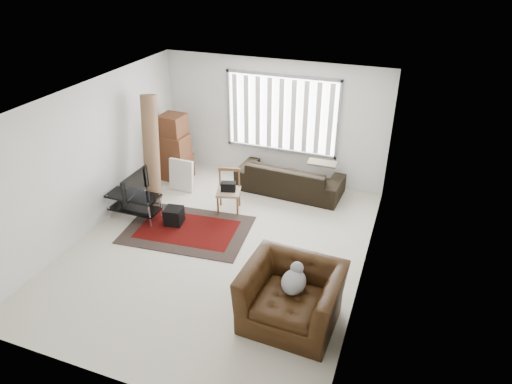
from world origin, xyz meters
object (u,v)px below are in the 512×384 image
moving_boxes (175,150)px  armchair (292,293)px  tv_stand (134,201)px  side_chair (229,189)px  sofa (290,173)px

moving_boxes → armchair: size_ratio=1.08×
tv_stand → side_chair: (1.61, 0.92, 0.10)m
sofa → armchair: size_ratio=1.62×
side_chair → armchair: armchair is taller
moving_boxes → armchair: 5.08m
tv_stand → side_chair: side_chair is taller
moving_boxes → armchair: (3.74, -3.43, -0.20)m
sofa → tv_stand: bearing=43.1°
side_chair → tv_stand: bearing=-166.8°
sofa → side_chair: 1.49m
sofa → armchair: armchair is taller
sofa → side_chair: bearing=55.5°
moving_boxes → sofa: 2.64m
moving_boxes → side_chair: bearing=-28.3°
moving_boxes → side_chair: size_ratio=1.76×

